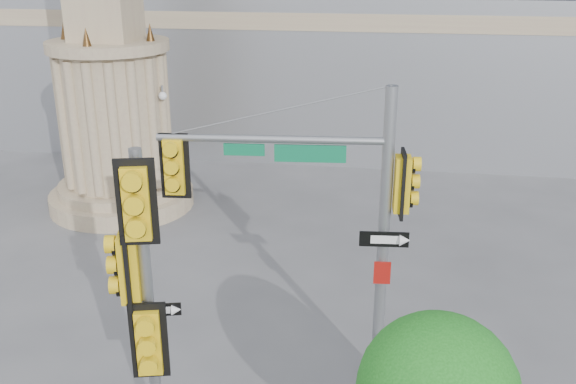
# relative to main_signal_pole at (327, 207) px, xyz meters

# --- Properties ---
(monument) EXTENTS (4.40, 4.40, 16.60)m
(monument) POSITION_rel_main_signal_pole_xyz_m (-7.12, 7.59, 2.11)
(monument) COLOR #9F866C
(monument) RESTS_ON ground
(main_signal_pole) EXTENTS (4.27, 0.75, 5.49)m
(main_signal_pole) POSITION_rel_main_signal_pole_xyz_m (0.00, 0.00, 0.00)
(main_signal_pole) COLOR slate
(main_signal_pole) RESTS_ON ground
(secondary_signal_pole) EXTENTS (0.92, 0.66, 4.99)m
(secondary_signal_pole) POSITION_rel_main_signal_pole_xyz_m (-2.44, -2.34, -0.48)
(secondary_signal_pole) COLOR slate
(secondary_signal_pole) RESTS_ON ground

